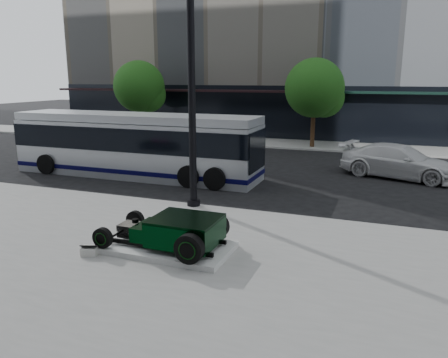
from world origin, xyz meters
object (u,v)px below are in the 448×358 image
at_px(hot_rod, 178,231).
at_px(lamppost, 192,95).
at_px(transit_bus, 135,144).
at_px(white_sedan, 399,161).

bearing_deg(hot_rod, lamppost, 109.35).
relative_size(hot_rod, transit_bus, 0.27).
bearing_deg(white_sedan, transit_bus, 125.31).
bearing_deg(white_sedan, hot_rod, 172.30).
height_order(lamppost, white_sedan, lamppost).
distance_m(hot_rod, transit_bus, 10.23).
xyz_separation_m(hot_rod, white_sedan, (5.48, 11.94, 0.07)).
bearing_deg(hot_rod, transit_bus, 127.94).
xyz_separation_m(transit_bus, white_sedan, (11.75, 3.90, -0.72)).
bearing_deg(lamppost, hot_rod, -70.65).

